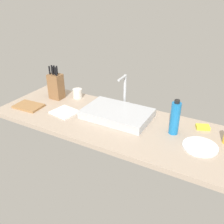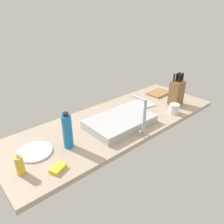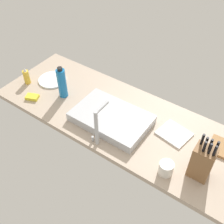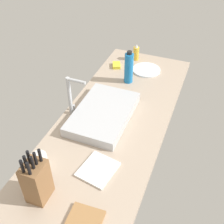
% 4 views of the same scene
% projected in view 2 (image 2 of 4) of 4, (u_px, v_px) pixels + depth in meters
% --- Properties ---
extents(countertop_slab, '(1.83, 0.66, 0.04)m').
position_uv_depth(countertop_slab, '(116.00, 122.00, 1.77)').
color(countertop_slab, tan).
rests_on(countertop_slab, ground).
extents(sink_basin, '(0.51, 0.33, 0.06)m').
position_uv_depth(sink_basin, '(120.00, 121.00, 1.69)').
color(sink_basin, '#B7BABF').
rests_on(sink_basin, countertop_slab).
extents(faucet, '(0.06, 0.13, 0.27)m').
position_uv_depth(faucet, '(143.00, 114.00, 1.52)').
color(faucet, '#B7BABF').
rests_on(faucet, countertop_slab).
extents(knife_block, '(0.12, 0.10, 0.29)m').
position_uv_depth(knife_block, '(176.00, 93.00, 1.98)').
color(knife_block, brown).
rests_on(knife_block, countertop_slab).
extents(cutting_board, '(0.24, 0.17, 0.02)m').
position_uv_depth(cutting_board, '(159.00, 93.00, 2.26)').
color(cutting_board, '#9E7042').
rests_on(cutting_board, countertop_slab).
extents(soap_bottle, '(0.05, 0.05, 0.14)m').
position_uv_depth(soap_bottle, '(20.00, 165.00, 1.20)').
color(soap_bottle, gold).
rests_on(soap_bottle, countertop_slab).
extents(water_bottle, '(0.06, 0.06, 0.25)m').
position_uv_depth(water_bottle, '(67.00, 131.00, 1.40)').
color(water_bottle, '#1970B7').
rests_on(water_bottle, countertop_slab).
extents(dinner_plate, '(0.22, 0.22, 0.01)m').
position_uv_depth(dinner_plate, '(35.00, 152.00, 1.39)').
color(dinner_plate, white).
rests_on(dinner_plate, countertop_slab).
extents(dish_towel, '(0.22, 0.20, 0.01)m').
position_uv_depth(dish_towel, '(141.00, 104.00, 2.02)').
color(dish_towel, white).
rests_on(dish_towel, countertop_slab).
extents(coffee_mug, '(0.08, 0.08, 0.08)m').
position_uv_depth(coffee_mug, '(174.00, 109.00, 1.86)').
color(coffee_mug, silver).
rests_on(coffee_mug, countertop_slab).
extents(dish_sponge, '(0.11, 0.09, 0.02)m').
position_uv_depth(dish_sponge, '(58.00, 168.00, 1.25)').
color(dish_sponge, yellow).
rests_on(dish_sponge, countertop_slab).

